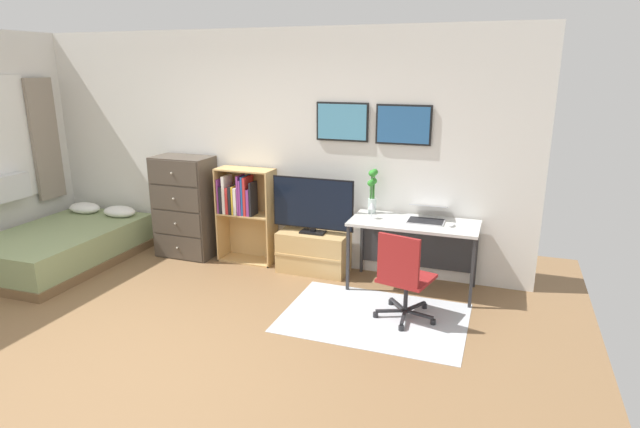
% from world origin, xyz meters
% --- Properties ---
extents(ground_plane, '(7.20, 7.20, 0.00)m').
position_xyz_m(ground_plane, '(0.00, 0.00, 0.00)').
color(ground_plane, brown).
extents(wall_back_with_posters, '(6.12, 0.09, 2.70)m').
position_xyz_m(wall_back_with_posters, '(0.02, 2.43, 1.35)').
color(wall_back_with_posters, silver).
rests_on(wall_back_with_posters, ground_plane).
extents(area_rug, '(1.70, 1.20, 0.01)m').
position_xyz_m(area_rug, '(1.63, 1.27, 0.00)').
color(area_rug, '#B2B7BC').
rests_on(area_rug, ground_plane).
extents(bed, '(1.31, 1.98, 0.55)m').
position_xyz_m(bed, '(-2.23, 1.40, 0.22)').
color(bed, brown).
rests_on(bed, ground_plane).
extents(dresser, '(0.71, 0.46, 1.24)m').
position_xyz_m(dresser, '(-1.00, 2.15, 0.62)').
color(dresser, '#4C4238').
rests_on(dresser, ground_plane).
extents(bookshelf, '(0.68, 0.30, 1.14)m').
position_xyz_m(bookshelf, '(-0.23, 2.22, 0.68)').
color(bookshelf, tan).
rests_on(bookshelf, ground_plane).
extents(tv_stand, '(0.79, 0.41, 0.47)m').
position_xyz_m(tv_stand, '(0.68, 2.17, 0.23)').
color(tv_stand, tan).
rests_on(tv_stand, ground_plane).
extents(television, '(0.95, 0.16, 0.63)m').
position_xyz_m(television, '(0.68, 2.15, 0.79)').
color(television, black).
rests_on(television, tv_stand).
extents(desk, '(1.31, 0.60, 0.74)m').
position_xyz_m(desk, '(1.83, 2.15, 0.61)').
color(desk, silver).
rests_on(desk, ground_plane).
extents(office_chair, '(0.58, 0.57, 0.86)m').
position_xyz_m(office_chair, '(1.88, 1.30, 0.46)').
color(office_chair, '#232326').
rests_on(office_chair, ground_plane).
extents(laptop, '(0.38, 0.41, 0.17)m').
position_xyz_m(laptop, '(1.94, 2.18, 0.80)').
color(laptop, '#B7B7BC').
rests_on(laptop, desk).
extents(computer_mouse, '(0.06, 0.10, 0.03)m').
position_xyz_m(computer_mouse, '(2.21, 2.04, 0.76)').
color(computer_mouse, silver).
rests_on(computer_mouse, desk).
extents(bamboo_vase, '(0.11, 0.11, 0.49)m').
position_xyz_m(bamboo_vase, '(1.33, 2.26, 1.00)').
color(bamboo_vase, silver).
rests_on(bamboo_vase, desk).
extents(wine_glass, '(0.07, 0.07, 0.18)m').
position_xyz_m(wine_glass, '(1.39, 2.04, 0.87)').
color(wine_glass, silver).
rests_on(wine_glass, desk).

